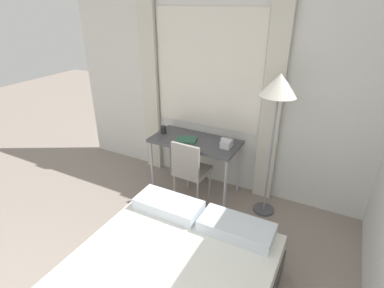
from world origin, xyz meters
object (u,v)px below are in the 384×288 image
object	(u,v)px
desk_chair	(190,168)
desk	(195,145)
book	(186,140)
mug	(163,130)
standing_lamp	(278,94)
telephone	(226,143)

from	to	relation	value
desk_chair	desk	bearing A→B (deg)	105.97
book	mug	size ratio (longest dim) A/B	2.98
desk	standing_lamp	bearing A→B (deg)	-1.54
standing_lamp	mug	world-z (taller)	standing_lamp
desk	standing_lamp	xyz separation A→B (m)	(0.99, -0.03, 0.83)
book	mug	distance (m)	0.40
standing_lamp	telephone	world-z (taller)	standing_lamp
book	telephone	bearing A→B (deg)	6.27
desk_chair	book	size ratio (longest dim) A/B	2.90
desk	book	bearing A→B (deg)	-144.32
desk_chair	telephone	distance (m)	0.56
desk_chair	standing_lamp	xyz separation A→B (m)	(0.92, 0.26, 1.03)
telephone	mug	xyz separation A→B (m)	(-0.93, 0.01, -0.00)
standing_lamp	mug	bearing A→B (deg)	179.09
standing_lamp	desk	bearing A→B (deg)	178.46
desk	desk_chair	size ratio (longest dim) A/B	1.32
desk_chair	telephone	bearing A→B (deg)	38.29
standing_lamp	book	size ratio (longest dim) A/B	5.75
desk	standing_lamp	size ratio (longest dim) A/B	0.67
telephone	desk	bearing A→B (deg)	178.91
desk	desk_chair	distance (m)	0.35
desk	desk_chair	bearing A→B (deg)	-75.71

